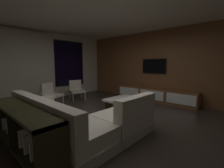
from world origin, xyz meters
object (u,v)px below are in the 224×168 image
at_px(media_console, 155,95).
at_px(sectional_couch, 76,122).
at_px(coffee_table, 128,105).
at_px(accent_chair_near_window, 76,89).
at_px(console_table_behind_couch, 22,128).
at_px(book_stack_on_coffee_table, 130,99).
at_px(accent_chair_by_curtain, 50,93).
at_px(mounted_tv, 154,66).

bearing_deg(media_console, sectional_couch, -177.46).
xyz_separation_m(coffee_table, media_console, (1.60, -0.08, 0.06)).
relative_size(accent_chair_near_window, console_table_behind_couch, 0.37).
bearing_deg(accent_chair_near_window, coffee_table, -84.97).
xyz_separation_m(media_console, console_table_behind_couch, (-4.57, -0.04, 0.17)).
bearing_deg(book_stack_on_coffee_table, media_console, 0.48).
height_order(accent_chair_near_window, media_console, accent_chair_near_window).
height_order(coffee_table, book_stack_on_coffee_table, book_stack_on_coffee_table).
bearing_deg(console_table_behind_couch, accent_chair_by_curtain, 56.43).
bearing_deg(console_table_behind_couch, accent_chair_near_window, 42.77).
bearing_deg(book_stack_on_coffee_table, console_table_behind_couch, -179.58).
height_order(book_stack_on_coffee_table, media_console, media_console).
relative_size(book_stack_on_coffee_table, mounted_tv, 0.31).
bearing_deg(sectional_couch, console_table_behind_couch, 172.07).
relative_size(accent_chair_by_curtain, media_console, 0.25).
distance_m(accent_chair_by_curtain, mounted_tv, 3.94).
relative_size(sectional_couch, media_console, 0.81).
distance_m(sectional_couch, accent_chair_near_window, 3.25).
bearing_deg(book_stack_on_coffee_table, sectional_couch, -175.77).
distance_m(book_stack_on_coffee_table, accent_chair_by_curtain, 2.77).
distance_m(accent_chair_near_window, console_table_behind_couch, 3.75).
distance_m(accent_chair_near_window, media_console, 3.11).
height_order(book_stack_on_coffee_table, accent_chair_by_curtain, accent_chair_by_curtain).
bearing_deg(accent_chair_by_curtain, book_stack_on_coffee_table, -62.31).
bearing_deg(accent_chair_by_curtain, accent_chair_near_window, 4.01).
bearing_deg(book_stack_on_coffee_table, accent_chair_by_curtain, 117.69).
xyz_separation_m(accent_chair_near_window, media_console, (1.82, -2.51, -0.18)).
distance_m(media_console, mounted_tv, 1.13).
height_order(coffee_table, accent_chair_by_curtain, accent_chair_by_curtain).
height_order(accent_chair_by_curtain, media_console, accent_chair_by_curtain).
height_order(accent_chair_by_curtain, console_table_behind_couch, accent_chair_by_curtain).
relative_size(accent_chair_near_window, mounted_tv, 0.81).
bearing_deg(mounted_tv, coffee_table, -176.19).
height_order(book_stack_on_coffee_table, accent_chair_near_window, accent_chair_near_window).
bearing_deg(coffee_table, sectional_couch, -173.30).
xyz_separation_m(book_stack_on_coffee_table, mounted_tv, (1.83, 0.21, 0.96)).
distance_m(book_stack_on_coffee_table, console_table_behind_couch, 2.93).
xyz_separation_m(coffee_table, console_table_behind_couch, (-2.97, -0.11, 0.23)).
distance_m(accent_chair_near_window, mounted_tv, 3.19).
relative_size(book_stack_on_coffee_table, accent_chair_near_window, 0.38).
bearing_deg(sectional_couch, accent_chair_near_window, 55.45).
bearing_deg(media_console, book_stack_on_coffee_table, -179.52).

